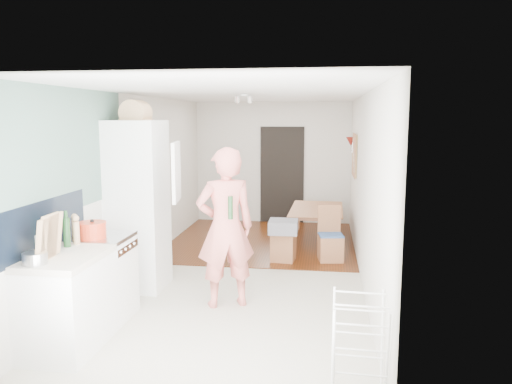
% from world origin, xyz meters
% --- Properties ---
extents(room_shell, '(3.20, 7.00, 2.50)m').
position_xyz_m(room_shell, '(0.00, 0.00, 1.25)').
color(room_shell, silver).
rests_on(room_shell, ground).
extents(floor, '(3.20, 7.00, 0.01)m').
position_xyz_m(floor, '(0.00, 0.00, 0.00)').
color(floor, '#B8B3A0').
rests_on(floor, ground).
extents(wood_floor_overlay, '(3.20, 3.30, 0.01)m').
position_xyz_m(wood_floor_overlay, '(0.00, 1.85, 0.01)').
color(wood_floor_overlay, '#55210A').
rests_on(wood_floor_overlay, room_shell).
extents(sage_wall_panel, '(0.02, 3.00, 1.30)m').
position_xyz_m(sage_wall_panel, '(-1.59, -2.00, 1.85)').
color(sage_wall_panel, slate).
rests_on(sage_wall_panel, room_shell).
extents(tile_splashback, '(0.02, 1.90, 0.50)m').
position_xyz_m(tile_splashback, '(-1.59, -2.55, 1.15)').
color(tile_splashback, black).
rests_on(tile_splashback, room_shell).
extents(doorway_recess, '(0.90, 0.04, 2.00)m').
position_xyz_m(doorway_recess, '(0.20, 3.48, 1.00)').
color(doorway_recess, black).
rests_on(doorway_recess, room_shell).
extents(base_cabinet, '(0.60, 0.90, 0.86)m').
position_xyz_m(base_cabinet, '(-1.30, -2.55, 0.43)').
color(base_cabinet, white).
rests_on(base_cabinet, room_shell).
extents(worktop, '(0.62, 0.92, 0.06)m').
position_xyz_m(worktop, '(-1.30, -2.55, 0.89)').
color(worktop, beige).
rests_on(worktop, room_shell).
extents(range_cooker, '(0.60, 0.60, 0.88)m').
position_xyz_m(range_cooker, '(-1.30, -1.80, 0.44)').
color(range_cooker, white).
rests_on(range_cooker, room_shell).
extents(cooker_top, '(0.60, 0.60, 0.04)m').
position_xyz_m(cooker_top, '(-1.30, -1.80, 0.90)').
color(cooker_top, '#B5B5B7').
rests_on(cooker_top, room_shell).
extents(fridge_housing, '(0.66, 0.66, 2.15)m').
position_xyz_m(fridge_housing, '(-1.27, -0.78, 1.07)').
color(fridge_housing, white).
rests_on(fridge_housing, room_shell).
extents(fridge_door, '(0.14, 0.56, 0.70)m').
position_xyz_m(fridge_door, '(-0.66, -1.08, 1.55)').
color(fridge_door, white).
rests_on(fridge_door, room_shell).
extents(fridge_interior, '(0.02, 0.52, 0.66)m').
position_xyz_m(fridge_interior, '(-0.96, -0.78, 1.55)').
color(fridge_interior, white).
rests_on(fridge_interior, room_shell).
extents(pinboard, '(0.03, 0.90, 0.70)m').
position_xyz_m(pinboard, '(1.58, 1.90, 1.55)').
color(pinboard, tan).
rests_on(pinboard, room_shell).
extents(pinboard_frame, '(0.00, 0.94, 0.74)m').
position_xyz_m(pinboard_frame, '(1.57, 1.90, 1.55)').
color(pinboard_frame, '#9B6444').
rests_on(pinboard_frame, room_shell).
extents(wall_sconce, '(0.18, 0.18, 0.16)m').
position_xyz_m(wall_sconce, '(1.54, 2.55, 1.75)').
color(wall_sconce, maroon).
rests_on(wall_sconce, room_shell).
extents(person, '(0.94, 0.80, 2.19)m').
position_xyz_m(person, '(-0.04, -1.26, 1.10)').
color(person, '#E4756B').
rests_on(person, floor).
extents(dining_table, '(0.80, 1.41, 0.49)m').
position_xyz_m(dining_table, '(0.98, 2.06, 0.25)').
color(dining_table, '#9B6444').
rests_on(dining_table, floor).
extents(dining_chair, '(0.41, 0.41, 0.84)m').
position_xyz_m(dining_chair, '(1.19, 0.75, 0.42)').
color(dining_chair, '#9B6444').
rests_on(dining_chair, floor).
extents(stool, '(0.38, 0.38, 0.45)m').
position_xyz_m(stool, '(0.48, 0.65, 0.23)').
color(stool, '#9B6444').
rests_on(stool, floor).
extents(grey_drape, '(0.44, 0.44, 0.19)m').
position_xyz_m(grey_drape, '(0.48, 0.60, 0.55)').
color(grey_drape, slate).
rests_on(grey_drape, stool).
extents(drying_rack, '(0.43, 0.40, 0.81)m').
position_xyz_m(drying_rack, '(1.38, -2.99, 0.41)').
color(drying_rack, white).
rests_on(drying_rack, floor).
extents(bread_bin, '(0.35, 0.33, 0.18)m').
position_xyz_m(bread_bin, '(-1.28, -0.72, 2.24)').
color(bread_bin, '#DDAA80').
rests_on(bread_bin, fridge_housing).
extents(red_casserole, '(0.34, 0.34, 0.17)m').
position_xyz_m(red_casserole, '(-1.34, -1.89, 1.01)').
color(red_casserole, red).
rests_on(red_casserole, cooker_top).
extents(steel_pan, '(0.23, 0.23, 0.11)m').
position_xyz_m(steel_pan, '(-1.40, -2.87, 0.97)').
color(steel_pan, '#B5B5B7').
rests_on(steel_pan, worktop).
extents(held_bottle, '(0.06, 0.06, 0.26)m').
position_xyz_m(held_bottle, '(0.06, -1.45, 1.20)').
color(held_bottle, '#1C401D').
rests_on(held_bottle, person).
extents(bottle_a, '(0.08, 0.08, 0.29)m').
position_xyz_m(bottle_a, '(-1.42, -2.28, 1.07)').
color(bottle_a, '#1C401D').
rests_on(bottle_a, worktop).
extents(bottle_b, '(0.07, 0.07, 0.26)m').
position_xyz_m(bottle_b, '(-1.46, -2.20, 1.05)').
color(bottle_b, '#1C401D').
rests_on(bottle_b, worktop).
extents(bottle_c, '(0.09, 0.09, 0.22)m').
position_xyz_m(bottle_c, '(-1.43, -2.71, 1.03)').
color(bottle_c, silver).
rests_on(bottle_c, worktop).
extents(pepper_mill_front, '(0.07, 0.07, 0.23)m').
position_xyz_m(pepper_mill_front, '(-1.38, -2.16, 1.04)').
color(pepper_mill_front, '#DDAA80').
rests_on(pepper_mill_front, worktop).
extents(pepper_mill_back, '(0.08, 0.08, 0.22)m').
position_xyz_m(pepper_mill_back, '(-1.46, -2.05, 1.03)').
color(pepper_mill_back, '#DDAA80').
rests_on(pepper_mill_back, worktop).
extents(chopping_boards, '(0.11, 0.31, 0.42)m').
position_xyz_m(chopping_boards, '(-1.34, -2.72, 1.13)').
color(chopping_boards, '#DDAA80').
rests_on(chopping_boards, worktop).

